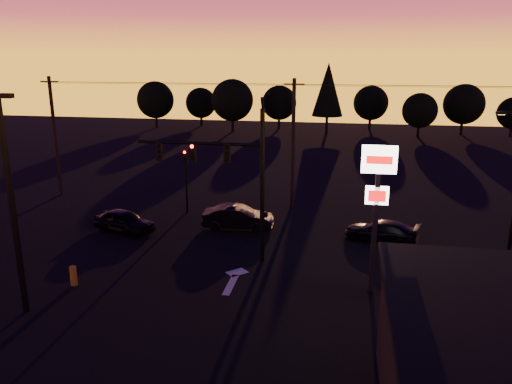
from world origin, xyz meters
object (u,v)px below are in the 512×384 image
at_px(traffic_signal_mast, 231,169).
at_px(suv_parked, 468,338).
at_px(bollard, 73,276).
at_px(car_left, 124,221).
at_px(car_mid, 238,217).
at_px(secondary_signal, 186,172).
at_px(car_right, 381,231).
at_px(pylon_sign, 377,188).
at_px(parking_lot_light, 10,192).

xyz_separation_m(traffic_signal_mast, suv_parked, (10.26, -7.20, -4.17)).
bearing_deg(bollard, car_left, 96.12).
bearing_deg(car_mid, secondary_signal, 54.33).
height_order(car_left, suv_parked, suv_parked).
distance_m(car_right, suv_parked, 11.57).
distance_m(pylon_sign, car_left, 16.16).
bearing_deg(pylon_sign, traffic_signal_mast, 160.64).
xyz_separation_m(secondary_signal, car_left, (-2.59, -4.47, -2.18)).
bearing_deg(car_left, parking_lot_light, -162.83).
bearing_deg(pylon_sign, secondary_signal, 140.23).
xyz_separation_m(traffic_signal_mast, bollard, (-6.70, -4.33, -4.46)).
height_order(secondary_signal, car_left, secondary_signal).
xyz_separation_m(parking_lot_light, car_mid, (6.67, 11.82, -4.55)).
xyz_separation_m(traffic_signal_mast, car_left, (-7.49, 3.03, -4.26)).
bearing_deg(parking_lot_light, traffic_signal_mast, 43.37).
bearing_deg(car_left, traffic_signal_mast, -95.34).
xyz_separation_m(pylon_sign, car_right, (0.84, 6.63, -4.30)).
relative_size(traffic_signal_mast, car_mid, 1.95).
distance_m(parking_lot_light, car_mid, 14.31).
distance_m(traffic_signal_mast, car_right, 9.94).
height_order(parking_lot_light, suv_parked, parking_lot_light).
bearing_deg(bollard, car_mid, 56.90).
bearing_deg(traffic_signal_mast, bollard, -147.12).
height_order(parking_lot_light, car_right, parking_lot_light).
bearing_deg(bollard, suv_parked, -9.62).
height_order(traffic_signal_mast, secondary_signal, traffic_signal_mast).
distance_m(pylon_sign, car_right, 7.95).
bearing_deg(traffic_signal_mast, suv_parked, -35.07).
height_order(pylon_sign, suv_parked, pylon_sign).
bearing_deg(suv_parked, secondary_signal, 124.47).
relative_size(car_left, car_mid, 0.91).
height_order(secondary_signal, car_mid, secondary_signal).
xyz_separation_m(parking_lot_light, pylon_sign, (14.50, 4.50, -0.36)).
bearing_deg(suv_parked, parking_lot_light, 167.89).
relative_size(pylon_sign, car_right, 1.61).
bearing_deg(secondary_signal, car_right, -14.66).
bearing_deg(car_mid, traffic_signal_mast, -174.51).
distance_m(parking_lot_light, suv_parked, 18.23).
relative_size(traffic_signal_mast, pylon_sign, 1.26).
relative_size(secondary_signal, car_left, 1.09).
distance_m(traffic_signal_mast, parking_lot_light, 10.19).
xyz_separation_m(parking_lot_light, car_left, (-0.09, 10.02, -4.59)).
bearing_deg(secondary_signal, suv_parked, -44.11).
relative_size(secondary_signal, car_mid, 0.99).
relative_size(parking_lot_light, bollard, 9.66).
distance_m(secondary_signal, parking_lot_light, 14.90).
distance_m(secondary_signal, bollard, 12.20).
distance_m(parking_lot_light, bollard, 5.53).
distance_m(parking_lot_light, car_left, 11.02).
distance_m(car_mid, car_right, 8.70).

